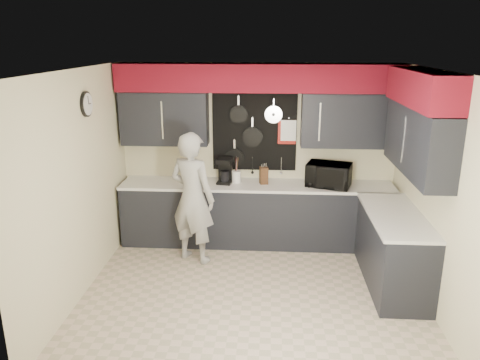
# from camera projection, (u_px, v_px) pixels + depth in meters

# --- Properties ---
(ground) EXTENTS (4.00, 4.00, 0.00)m
(ground) POSITION_uv_depth(u_px,v_px,m) (252.00, 293.00, 5.59)
(ground) COLOR #C7AF9A
(ground) RESTS_ON ground
(back_wall_assembly) EXTENTS (4.00, 0.36, 2.60)m
(back_wall_assembly) POSITION_uv_depth(u_px,v_px,m) (259.00, 106.00, 6.54)
(back_wall_assembly) COLOR beige
(back_wall_assembly) RESTS_ON ground
(right_wall_assembly) EXTENTS (0.36, 3.50, 2.60)m
(right_wall_assembly) POSITION_uv_depth(u_px,v_px,m) (422.00, 130.00, 5.17)
(right_wall_assembly) COLOR beige
(right_wall_assembly) RESTS_ON ground
(left_wall_assembly) EXTENTS (0.05, 3.50, 2.60)m
(left_wall_assembly) POSITION_uv_depth(u_px,v_px,m) (79.00, 183.00, 5.35)
(left_wall_assembly) COLOR beige
(left_wall_assembly) RESTS_ON ground
(base_cabinets) EXTENTS (3.95, 2.20, 0.92)m
(base_cabinets) POSITION_uv_depth(u_px,v_px,m) (291.00, 223.00, 6.51)
(base_cabinets) COLOR black
(base_cabinets) RESTS_ON ground
(microwave) EXTENTS (0.69, 0.56, 0.33)m
(microwave) POSITION_uv_depth(u_px,v_px,m) (329.00, 175.00, 6.55)
(microwave) COLOR black
(microwave) RESTS_ON base_cabinets
(knife_block) EXTENTS (0.13, 0.13, 0.24)m
(knife_block) POSITION_uv_depth(u_px,v_px,m) (264.00, 175.00, 6.68)
(knife_block) COLOR #392312
(knife_block) RESTS_ON base_cabinets
(utensil_crock) EXTENTS (0.13, 0.13, 0.17)m
(utensil_crock) POSITION_uv_depth(u_px,v_px,m) (236.00, 177.00, 6.75)
(utensil_crock) COLOR white
(utensil_crock) RESTS_ON base_cabinets
(coffee_maker) EXTENTS (0.24, 0.27, 0.37)m
(coffee_maker) POSITION_uv_depth(u_px,v_px,m) (225.00, 170.00, 6.71)
(coffee_maker) COLOR black
(coffee_maker) RESTS_ON base_cabinets
(person) EXTENTS (0.77, 0.66, 1.78)m
(person) POSITION_uv_depth(u_px,v_px,m) (192.00, 198.00, 6.20)
(person) COLOR #A8A8A5
(person) RESTS_ON ground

